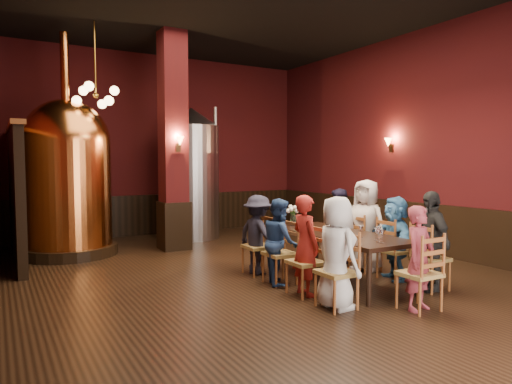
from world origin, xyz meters
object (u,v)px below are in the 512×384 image
person_1 (305,245)px  rose_vase (293,212)px  dining_table (339,237)px  person_0 (337,253)px  copper_kettle (68,175)px  person_2 (280,241)px  steel_vessel (192,173)px

person_1 → rose_vase: 1.52m
dining_table → person_0: (-0.86, -0.99, 0.02)m
rose_vase → copper_kettle: bearing=134.6°
dining_table → rose_vase: (-0.15, 1.00, 0.30)m
dining_table → rose_vase: bearing=99.3°
person_0 → person_1: person_0 is taller
person_1 → person_2: bearing=1.8°
dining_table → rose_vase: 1.06m
steel_vessel → person_1: bearing=-94.7°
person_2 → dining_table: bearing=-91.4°
dining_table → person_0: size_ratio=1.72×
dining_table → person_2: bearing=158.8°
dining_table → copper_kettle: copper_kettle is taller
steel_vessel → rose_vase: bearing=-85.9°
copper_kettle → steel_vessel: size_ratio=1.39×
dining_table → copper_kettle: (-3.29, 4.18, 0.88)m
person_0 → person_2: (0.02, 1.33, -0.06)m
person_2 → rose_vase: bearing=-25.8°
rose_vase → steel_vessel: bearing=94.1°
dining_table → person_1: 0.91m
dining_table → copper_kettle: 5.39m
person_2 → rose_vase: (0.69, 0.66, 0.34)m
dining_table → person_2: 0.91m
person_2 → steel_vessel: steel_vessel is taller
steel_vessel → rose_vase: 3.91m
rose_vase → person_0: bearing=-109.7°
dining_table → copper_kettle: bearing=129.0°
person_1 → steel_vessel: bearing=-2.1°
person_0 → steel_vessel: (0.43, 5.85, 0.85)m
steel_vessel → copper_kettle: bearing=-166.7°
dining_table → steel_vessel: bearing=95.8°
person_0 → person_1: (0.01, 0.67, -0.01)m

